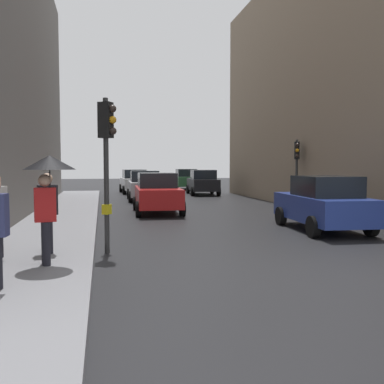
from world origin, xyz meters
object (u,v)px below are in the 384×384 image
(car_blue_van, at_px, (323,203))
(car_red_sedan, at_px, (157,193))
(traffic_light_near_right, at_px, (107,147))
(pedestrian_in_dark_coat, at_px, (48,209))
(car_silver_hatchback, at_px, (145,186))
(pedestrian_with_umbrella, at_px, (48,179))
(car_dark_suv, at_px, (203,182))
(car_green_estate, at_px, (186,179))
(traffic_light_mid_street, at_px, (297,161))
(car_white_compact, at_px, (134,181))

(car_blue_van, relative_size, car_red_sedan, 1.01)
(traffic_light_near_right, relative_size, pedestrian_in_dark_coat, 2.08)
(traffic_light_near_right, xyz_separation_m, car_silver_hatchback, (2.37, 15.31, -1.67))
(car_red_sedan, relative_size, pedestrian_with_umbrella, 1.99)
(car_dark_suv, distance_m, car_red_sedan, 11.95)
(car_blue_van, bearing_deg, car_red_sedan, 126.29)
(pedestrian_with_umbrella, distance_m, pedestrian_in_dark_coat, 1.38)
(car_blue_van, distance_m, pedestrian_in_dark_coat, 8.58)
(car_green_estate, xyz_separation_m, pedestrian_with_umbrella, (-8.12, -27.89, 0.96))
(car_red_sedan, xyz_separation_m, pedestrian_with_umbrella, (-3.40, -10.12, 0.96))
(traffic_light_mid_street, xyz_separation_m, car_green_estate, (-2.08, 17.32, -1.42))
(car_green_estate, relative_size, pedestrian_with_umbrella, 2.00)
(traffic_light_near_right, distance_m, car_red_sedan, 8.87)
(traffic_light_mid_street, height_order, pedestrian_with_umbrella, traffic_light_mid_street)
(car_green_estate, bearing_deg, car_white_compact, -139.18)
(traffic_light_mid_street, xyz_separation_m, car_silver_hatchback, (-6.68, 6.44, -1.42))
(car_silver_hatchback, height_order, pedestrian_with_umbrella, pedestrian_with_umbrella)
(car_silver_hatchback, xyz_separation_m, pedestrian_with_umbrella, (-3.52, -17.01, 0.96))
(car_red_sedan, bearing_deg, car_blue_van, -53.71)
(pedestrian_with_umbrella, relative_size, pedestrian_in_dark_coat, 1.21)
(car_blue_van, distance_m, car_white_compact, 20.44)
(traffic_light_near_right, xyz_separation_m, car_green_estate, (6.98, 26.19, -1.67))
(car_silver_hatchback, relative_size, pedestrian_in_dark_coat, 2.40)
(car_red_sedan, xyz_separation_m, car_green_estate, (4.72, 17.77, 0.00))
(traffic_light_near_right, bearing_deg, pedestrian_in_dark_coat, -157.69)
(car_blue_van, bearing_deg, car_dark_suv, 89.77)
(car_blue_van, distance_m, car_silver_hatchback, 13.85)
(car_green_estate, height_order, car_white_compact, same)
(car_green_estate, distance_m, car_white_compact, 6.23)
(car_silver_hatchback, bearing_deg, pedestrian_with_umbrella, -101.68)
(traffic_light_near_right, xyz_separation_m, car_white_compact, (2.27, 22.12, -1.67))
(pedestrian_in_dark_coat, bearing_deg, car_blue_van, 18.53)
(car_blue_van, xyz_separation_m, car_white_compact, (-4.56, 19.93, 0.00))
(car_blue_van, bearing_deg, traffic_light_near_right, -162.21)
(car_dark_suv, distance_m, car_silver_hatchback, 6.11)
(pedestrian_in_dark_coat, bearing_deg, car_silver_hatchback, 76.93)
(car_red_sedan, bearing_deg, pedestrian_with_umbrella, -108.58)
(traffic_light_mid_street, height_order, car_silver_hatchback, traffic_light_mid_street)
(car_white_compact, xyz_separation_m, pedestrian_with_umbrella, (-3.41, -23.82, 0.96))
(traffic_light_mid_street, xyz_separation_m, car_red_sedan, (-6.80, -0.45, -1.42))
(car_red_sedan, distance_m, pedestrian_with_umbrella, 10.72)
(car_dark_suv, bearing_deg, car_silver_hatchback, -137.72)
(car_white_compact, xyz_separation_m, car_silver_hatchback, (0.11, -6.81, 0.00))
(car_blue_van, relative_size, pedestrian_with_umbrella, 2.01)
(car_green_estate, relative_size, car_white_compact, 1.00)
(traffic_light_mid_street, xyz_separation_m, traffic_light_near_right, (-9.06, -8.87, 0.25))
(car_white_compact, bearing_deg, car_dark_suv, -30.19)
(car_red_sedan, relative_size, car_white_compact, 1.00)
(car_green_estate, height_order, car_silver_hatchback, same)
(traffic_light_mid_street, bearing_deg, traffic_light_near_right, -135.60)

